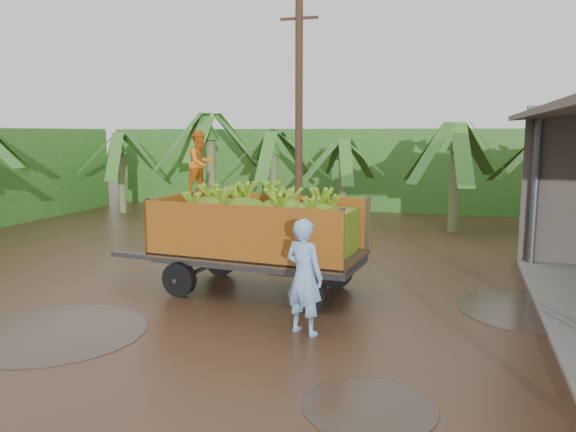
# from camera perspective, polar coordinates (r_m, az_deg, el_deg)

# --- Properties ---
(ground) EXTENTS (100.00, 100.00, 0.00)m
(ground) POSITION_cam_1_polar(r_m,az_deg,el_deg) (10.99, -2.14, -9.77)
(ground) COLOR black
(ground) RESTS_ON ground
(hedge_north) EXTENTS (22.00, 3.00, 3.60)m
(hedge_north) POSITION_cam_1_polar(r_m,az_deg,el_deg) (26.47, 5.19, 4.90)
(hedge_north) COLOR #2D661E
(hedge_north) RESTS_ON ground
(banana_trailer) EXTENTS (6.17, 2.47, 3.48)m
(banana_trailer) POSITION_cam_1_polar(r_m,az_deg,el_deg) (12.09, -3.06, -1.60)
(banana_trailer) COLOR #C3701B
(banana_trailer) RESTS_ON ground
(man_blue) EXTENTS (0.86, 0.72, 2.01)m
(man_blue) POSITION_cam_1_polar(r_m,az_deg,el_deg) (9.64, 1.65, -6.16)
(man_blue) COLOR #7BABE1
(man_blue) RESTS_ON ground
(utility_pole) EXTENTS (1.20, 0.24, 7.45)m
(utility_pole) POSITION_cam_1_polar(r_m,az_deg,el_deg) (17.83, 1.11, 9.58)
(utility_pole) COLOR #47301E
(utility_pole) RESTS_ON ground
(banana_plants) EXTENTS (24.25, 20.99, 4.26)m
(banana_plants) POSITION_cam_1_polar(r_m,az_deg,el_deg) (19.32, -9.28, 3.60)
(banana_plants) COLOR #2D661E
(banana_plants) RESTS_ON ground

